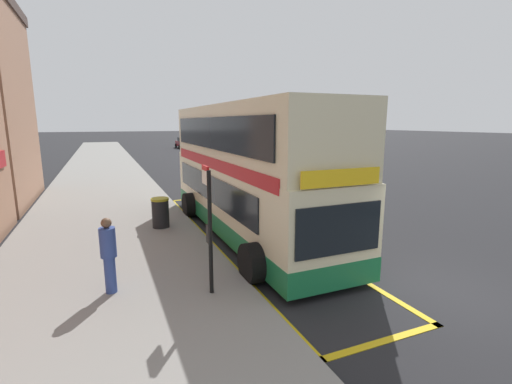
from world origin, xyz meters
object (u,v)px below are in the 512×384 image
(litter_bin, at_px, (160,213))
(parked_car_maroon_behind, at_px, (184,143))
(double_decker_bus, at_px, (246,175))
(bus_stop_sign, at_px, (209,220))
(pedestrian_waiting_near_sign, at_px, (109,252))

(litter_bin, bearing_deg, parked_car_maroon_behind, 76.92)
(double_decker_bus, height_order, parked_car_maroon_behind, double_decker_bus)
(double_decker_bus, distance_m, bus_stop_sign, 4.82)
(pedestrian_waiting_near_sign, height_order, litter_bin, pedestrian_waiting_near_sign)
(bus_stop_sign, height_order, pedestrian_waiting_near_sign, bus_stop_sign)
(parked_car_maroon_behind, height_order, litter_bin, parked_car_maroon_behind)
(pedestrian_waiting_near_sign, bearing_deg, parked_car_maroon_behind, 76.11)
(bus_stop_sign, xyz_separation_m, litter_bin, (-0.24, 5.54, -1.10))
(pedestrian_waiting_near_sign, xyz_separation_m, litter_bin, (1.79, 4.72, -0.39))
(double_decker_bus, bearing_deg, parked_car_maroon_behind, 80.81)
(parked_car_maroon_behind, height_order, pedestrian_waiting_near_sign, pedestrian_waiting_near_sign)
(litter_bin, bearing_deg, pedestrian_waiting_near_sign, -110.80)
(double_decker_bus, xyz_separation_m, litter_bin, (-2.74, 1.43, -1.39))
(parked_car_maroon_behind, relative_size, litter_bin, 3.95)
(bus_stop_sign, relative_size, litter_bin, 2.63)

